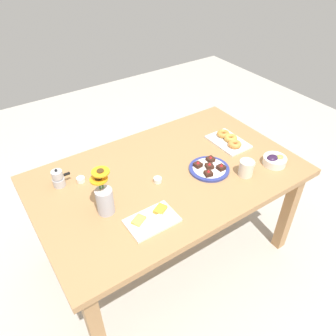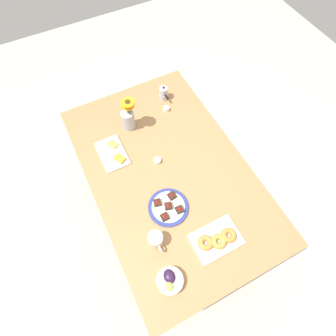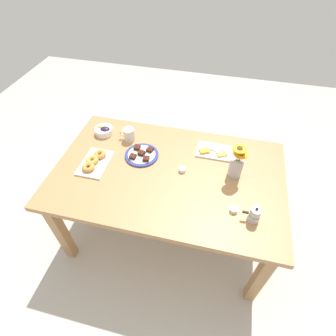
{
  "view_description": "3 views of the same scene",
  "coord_description": "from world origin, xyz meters",
  "views": [
    {
      "loc": [
        -0.86,
        -1.27,
        1.99
      ],
      "look_at": [
        0.0,
        0.0,
        0.78
      ],
      "focal_mm": 35.0,
      "sensor_mm": 36.0,
      "label": 1
    },
    {
      "loc": [
        0.71,
        -0.36,
        2.27
      ],
      "look_at": [
        0.0,
        0.0,
        0.78
      ],
      "focal_mm": 28.0,
      "sensor_mm": 36.0,
      "label": 2
    },
    {
      "loc": [
        -0.29,
        1.21,
        2.08
      ],
      "look_at": [
        0.0,
        0.0,
        0.78
      ],
      "focal_mm": 28.0,
      "sensor_mm": 36.0,
      "label": 3
    }
  ],
  "objects": [
    {
      "name": "grape_bowl",
      "position": [
        0.6,
        -0.3,
        0.77
      ],
      "size": [
        0.14,
        0.14,
        0.07
      ],
      "color": "white",
      "rests_on": "dining_table"
    },
    {
      "name": "ground_plane",
      "position": [
        0.0,
        0.0,
        0.0
      ],
      "size": [
        6.0,
        6.0,
        0.0
      ],
      "primitive_type": "plane",
      "color": "#B7B2A8"
    },
    {
      "name": "flower_vase",
      "position": [
        -0.45,
        -0.08,
        0.83
      ],
      "size": [
        0.1,
        0.11,
        0.26
      ],
      "color": "#B2B2BC",
      "rests_on": "dining_table"
    },
    {
      "name": "croissant_platter",
      "position": [
        0.53,
        0.04,
        0.76
      ],
      "size": [
        0.19,
        0.28,
        0.05
      ],
      "color": "white",
      "rests_on": "dining_table"
    },
    {
      "name": "coffee_mug",
      "position": [
        0.38,
        -0.27,
        0.79
      ],
      "size": [
        0.12,
        0.09,
        0.1
      ],
      "color": "silver",
      "rests_on": "dining_table"
    },
    {
      "name": "jam_cup_berry",
      "position": [
        -0.47,
        0.22,
        0.76
      ],
      "size": [
        0.05,
        0.05,
        0.03
      ],
      "color": "white",
      "rests_on": "dining_table"
    },
    {
      "name": "cheese_platter",
      "position": [
        -0.28,
        -0.28,
        0.75
      ],
      "size": [
        0.26,
        0.17,
        0.03
      ],
      "color": "white",
      "rests_on": "dining_table"
    },
    {
      "name": "moka_pot",
      "position": [
        -0.58,
        0.26,
        0.79
      ],
      "size": [
        0.11,
        0.07,
        0.12
      ],
      "color": "#B7B7BC",
      "rests_on": "dining_table"
    },
    {
      "name": "dessert_plate",
      "position": [
        0.23,
        -0.11,
        0.75
      ],
      "size": [
        0.25,
        0.25,
        0.05
      ],
      "color": "navy",
      "rests_on": "dining_table"
    },
    {
      "name": "jam_cup_honey",
      "position": [
        -0.09,
        -0.03,
        0.76
      ],
      "size": [
        0.05,
        0.05,
        0.03
      ],
      "color": "white",
      "rests_on": "dining_table"
    },
    {
      "name": "dining_table",
      "position": [
        0.0,
        0.0,
        0.65
      ],
      "size": [
        1.6,
        1.0,
        0.74
      ],
      "color": "#A87A4C",
      "rests_on": "ground_plane"
    }
  ]
}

